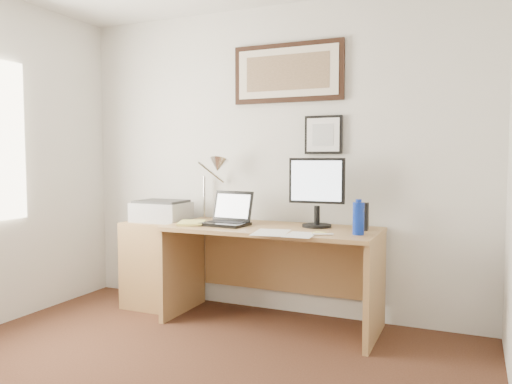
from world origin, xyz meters
The scene contains 17 objects.
wall_back centered at (0.00, 2.00, 1.25)m, with size 3.50×0.02×2.50m, color silver.
side_cabinet centered at (-0.92, 1.68, 0.36)m, with size 0.50×0.40×0.73m, color olive.
water_bottle centered at (0.83, 1.52, 0.86)m, with size 0.08×0.08×0.22m, color #0B2798.
bottle_cap centered at (0.83, 1.52, 0.98)m, with size 0.04×0.04×0.02m, color #0B2798.
speaker centered at (0.81, 1.74, 0.85)m, with size 0.09×0.08×0.20m, color black.
paper_sheet_a centered at (0.25, 1.37, 0.75)m, with size 0.23×0.33×0.00m, color silver.
paper_sheet_b centered at (0.48, 1.34, 0.75)m, with size 0.19×0.27×0.00m, color silver.
sticky_pad centered at (0.58, 1.46, 0.76)m, with size 0.08×0.08×0.01m, color #E4DD6C.
marker_pen centered at (0.62, 1.39, 0.76)m, with size 0.02×0.02×0.14m, color white.
book centered at (-0.58, 1.50, 0.76)m, with size 0.20×0.27×0.02m, color #DAD366.
desk centered at (0.15, 1.72, 0.51)m, with size 1.60×0.70×0.75m.
laptop centered at (-0.21, 1.61, 0.81)m, with size 0.36×0.32×0.26m.
lcd_monitor centered at (0.46, 1.76, 1.04)m, with size 0.42×0.22×0.52m.
printer centered at (-0.89, 1.72, 0.82)m, with size 0.44×0.34×0.18m.
desk_lamp centered at (-0.41, 1.81, 1.19)m, with size 0.29×0.27×0.53m.
picture_large centered at (0.15, 1.97, 1.95)m, with size 0.92×0.04×0.47m.
picture_small centered at (0.45, 1.97, 1.45)m, with size 0.30×0.03×0.30m.
Camera 1 is at (1.54, -1.83, 1.28)m, focal length 35.00 mm.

